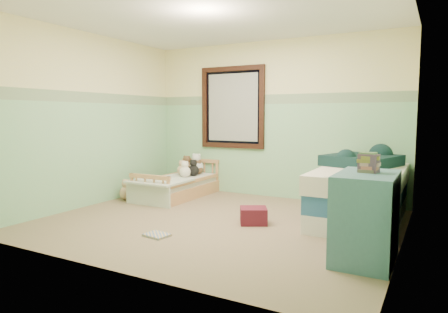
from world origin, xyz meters
The scene contains 29 objects.
floor centered at (0.00, 0.00, -0.01)m, with size 4.20×3.60×0.02m, color #7E6748.
ceiling centered at (0.00, 0.00, 2.51)m, with size 4.20×3.60×0.02m, color white.
wall_back centered at (0.00, 1.80, 1.25)m, with size 4.20×0.04×2.50m, color #F0E696.
wall_front centered at (0.00, -1.80, 1.25)m, with size 4.20×0.04×2.50m, color #F0E696.
wall_left centered at (-2.10, 0.00, 1.25)m, with size 0.04×3.60×2.50m, color #F0E696.
wall_right centered at (2.10, 0.00, 1.25)m, with size 0.04×3.60×2.50m, color #F0E696.
wainscot_mint centered at (0.00, 1.79, 0.75)m, with size 4.20×0.01×1.50m, color #83C292.
border_strip centered at (0.00, 1.79, 1.57)m, with size 4.20×0.01×0.15m, color #366737.
window_frame centered at (-0.70, 1.76, 1.45)m, with size 1.16×0.06×1.36m, color black.
window_blinds centered at (-0.70, 1.77, 1.45)m, with size 0.92×0.01×1.12m, color #B4B4AE.
toddler_bed_frame centered at (-1.33, 1.05, 0.09)m, with size 0.74×1.48×0.19m, color tan.
toddler_mattress centered at (-1.33, 1.05, 0.25)m, with size 0.67×1.41×0.12m, color silver.
patchwork_quilt centered at (-1.33, 0.59, 0.32)m, with size 0.80×0.74×0.03m, color #85A7CB.
plush_bed_brown centered at (-1.48, 1.55, 0.41)m, with size 0.21×0.21×0.21m, color brown.
plush_bed_white centered at (-1.28, 1.55, 0.43)m, with size 0.24×0.24×0.24m, color silver.
plush_bed_tan centered at (-1.43, 1.33, 0.39)m, with size 0.17×0.17×0.17m, color tan.
plush_bed_dark centered at (-1.20, 1.33, 0.40)m, with size 0.19×0.19×0.19m, color black.
plush_floor_cream centered at (-1.57, 0.82, 0.12)m, with size 0.23×0.23×0.23m, color white.
plush_floor_tan centered at (-1.88, 0.45, 0.11)m, with size 0.22×0.22×0.22m, color tan.
twin_bed_frame centered at (1.55, 0.91, 0.11)m, with size 0.94×1.88×0.22m, color silver.
twin_boxspring centered at (1.55, 0.91, 0.33)m, with size 0.94×1.88×0.22m, color #204D84.
twin_mattress centered at (1.55, 0.91, 0.55)m, with size 0.98×1.91×0.22m, color white.
teal_blanket centered at (1.50, 1.21, 0.73)m, with size 0.80×0.84×0.14m, color black.
dresser centered at (1.84, -0.50, 0.40)m, with size 0.50×0.80×0.80m, color #457482.
book_stack centered at (1.84, -0.45, 0.89)m, with size 0.17×0.13×0.17m, color #5C2C37.
red_pillow centered at (0.44, 0.13, 0.10)m, with size 0.32×0.28×0.20m, color #A5223E.
floor_book centered at (-0.28, -0.84, 0.01)m, with size 0.27×0.20×0.02m, color #F4BA52.
extra_plush_0 centered at (-1.24, 1.54, 0.40)m, with size 0.17×0.17×0.17m, color brown.
extra_plush_1 centered at (-1.25, 1.15, 0.40)m, with size 0.18×0.18×0.18m, color white.
Camera 1 is at (2.41, -4.23, 1.32)m, focal length 32.10 mm.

